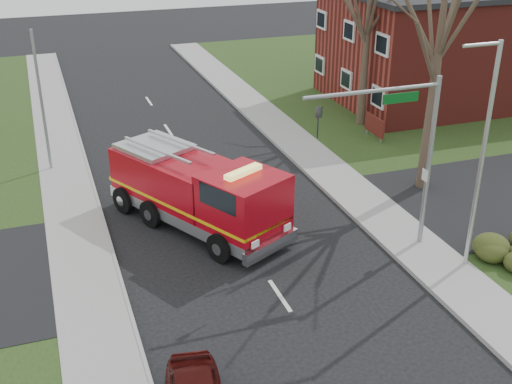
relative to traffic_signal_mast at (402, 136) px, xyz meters
name	(u,v)px	position (x,y,z in m)	size (l,w,h in m)	color
ground	(280,296)	(-5.21, -1.50, -4.71)	(120.00, 120.00, 0.00)	black
sidewalk_right	(434,263)	(0.99, -1.50, -4.63)	(2.40, 80.00, 0.15)	#969791
sidewalk_left	(97,331)	(-11.41, -1.50, -4.63)	(2.40, 80.00, 0.15)	#969791
brick_building	(452,44)	(13.79, 16.50, -1.05)	(15.40, 10.40, 7.25)	maroon
health_center_sign	(374,125)	(5.29, 11.00, -3.83)	(0.12, 2.00, 1.40)	#541713
bare_tree_near	(441,29)	(4.29, 4.50, 2.71)	(6.00, 6.00, 12.00)	#372D20
bare_tree_far	(368,14)	(5.79, 13.50, 1.78)	(5.25, 5.25, 10.50)	#372D20
traffic_signal_mast	(402,136)	(0.00, 0.00, 0.00)	(5.29, 0.18, 6.80)	gray
streetlight_pole	(482,153)	(1.93, -2.00, -0.16)	(1.48, 0.16, 8.40)	#B7BABF
utility_pole_far	(42,103)	(-12.01, 12.50, -1.21)	(0.14, 0.14, 7.00)	gray
fire_engine	(198,193)	(-6.51, 4.40, -3.21)	(6.25, 8.56, 3.30)	#9D0712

